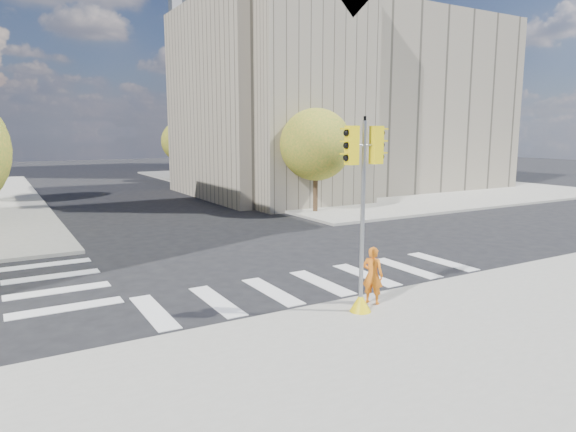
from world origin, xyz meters
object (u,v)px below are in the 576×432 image
object	(u,v)px
lamp_far	(209,134)
traffic_signal	(362,231)
photographer	(373,275)
lamp_near	(289,135)

from	to	relation	value
lamp_far	traffic_signal	size ratio (longest dim) A/B	1.62
traffic_signal	photographer	distance (m)	1.55
traffic_signal	photographer	bearing A→B (deg)	28.25
photographer	traffic_signal	bearing A→B (deg)	84.69
lamp_near	traffic_signal	size ratio (longest dim) A/B	1.62
lamp_near	traffic_signal	xyz separation A→B (m)	(-8.92, -19.05, -2.28)
lamp_far	photographer	distance (m)	33.92
lamp_near	lamp_far	distance (m)	14.00
lamp_near	lamp_far	xyz separation A→B (m)	(0.00, 14.00, 0.00)
traffic_signal	photographer	world-z (taller)	traffic_signal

